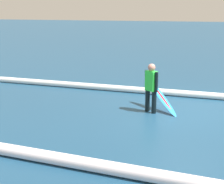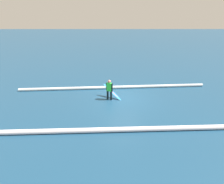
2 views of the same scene
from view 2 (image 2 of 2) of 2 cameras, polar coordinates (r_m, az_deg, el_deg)
The scene contains 5 objects.
ground_plane at distance 13.82m, azimuth 3.36°, elevation -1.77°, with size 193.53×193.53×0.00m, color navy.
surfer at distance 13.23m, azimuth -0.80°, elevation 0.97°, with size 0.47×0.34×1.45m.
surfboard at distance 13.68m, azimuth 0.03°, elevation 0.03°, with size 1.43×1.27×0.92m.
wave_crest_foreground at distance 15.59m, azimuth 0.50°, elevation 1.45°, with size 0.23×0.23×15.13m, color white.
wave_crest_midground at distance 9.89m, azimuth -10.91°, elevation -11.31°, with size 0.25×0.25×22.38m, color white.
Camera 2 is at (0.86, 12.70, 5.37)m, focal length 30.49 mm.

